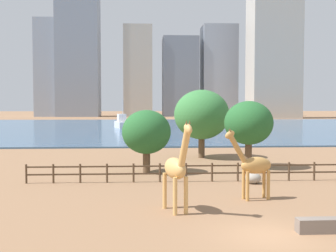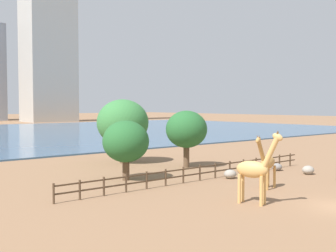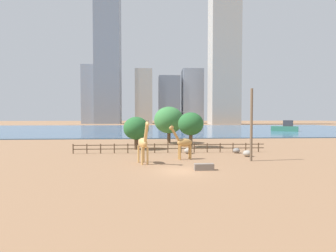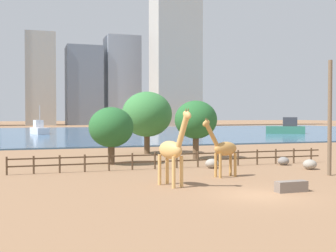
{
  "view_description": "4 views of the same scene",
  "coord_description": "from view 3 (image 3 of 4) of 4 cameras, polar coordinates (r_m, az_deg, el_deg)",
  "views": [
    {
      "loc": [
        -5.01,
        -16.65,
        5.4
      ],
      "look_at": [
        -2.06,
        36.07,
        2.57
      ],
      "focal_mm": 45.0,
      "sensor_mm": 36.0,
      "label": 1
    },
    {
      "loc": [
        -24.11,
        -12.42,
        6.14
      ],
      "look_at": [
        3.87,
        21.12,
        3.98
      ],
      "focal_mm": 45.0,
      "sensor_mm": 36.0,
      "label": 2
    },
    {
      "loc": [
        -2.62,
        -23.39,
        4.95
      ],
      "look_at": [
        0.92,
        31.45,
        2.95
      ],
      "focal_mm": 28.0,
      "sensor_mm": 36.0,
      "label": 3
    },
    {
      "loc": [
        -11.32,
        -19.47,
        4.23
      ],
      "look_at": [
        3.19,
        25.15,
        2.99
      ],
      "focal_mm": 45.0,
      "sensor_mm": 36.0,
      "label": 4
    }
  ],
  "objects": [
    {
      "name": "harbor_water",
      "position": [
        100.54,
        -2.2,
        -0.68
      ],
      "size": [
        180.0,
        86.0,
        0.2
      ],
      "primitive_type": "cube",
      "color": "#3D6084",
      "rests_on": "ground"
    },
    {
      "name": "boulder_small",
      "position": [
        36.68,
        14.66,
        -5.19
      ],
      "size": [
        0.96,
        0.92,
        0.69
      ],
      "primitive_type": "ellipsoid",
      "color": "gray",
      "rests_on": "ground"
    },
    {
      "name": "boat_tug",
      "position": [
        92.54,
        24.18,
        -0.3
      ],
      "size": [
        8.37,
        6.62,
        3.53
      ],
      "rotation": [
        0.0,
        0.0,
        2.6
      ],
      "color": "#337259",
      "rests_on": "harbor_water"
    },
    {
      "name": "skyline_tower_needle",
      "position": [
        189.94,
        5.28,
        6.39
      ],
      "size": [
        14.51,
        13.21,
        38.44
      ],
      "primitive_type": "cube",
      "color": "#939EAD",
      "rests_on": "ground"
    },
    {
      "name": "giraffe_tall",
      "position": [
        30.23,
        3.37,
        -3.64
      ],
      "size": [
        2.92,
        1.1,
        4.05
      ],
      "rotation": [
        0.0,
        0.0,
        3.35
      ],
      "color": "#C18C47",
      "rests_on": "ground"
    },
    {
      "name": "giraffe_companion",
      "position": [
        27.53,
        -5.39,
        -3.7
      ],
      "size": [
        1.47,
        3.02,
        4.64
      ],
      "rotation": [
        0.0,
        0.0,
        5.03
      ],
      "color": "tan",
      "rests_on": "ground"
    },
    {
      "name": "tree_center_broad",
      "position": [
        41.98,
        4.98,
        0.43
      ],
      "size": [
        4.08,
        4.08,
        5.61
      ],
      "color": "brown",
      "rests_on": "ground"
    },
    {
      "name": "skyline_tower_glass",
      "position": [
        170.93,
        12.15,
        15.1
      ],
      "size": [
        17.68,
        13.56,
        87.13
      ],
      "primitive_type": "cube",
      "color": "#B7B2A8",
      "rests_on": "ground"
    },
    {
      "name": "skyline_tower_short",
      "position": [
        191.45,
        -12.98,
        15.48
      ],
      "size": [
        17.21,
        12.76,
        98.91
      ],
      "primitive_type": "cube",
      "color": "gray",
      "rests_on": "ground"
    },
    {
      "name": "boulder_by_pole",
      "position": [
        33.96,
        16.88,
        -5.73
      ],
      "size": [
        1.06,
        1.03,
        0.77
      ],
      "primitive_type": "ellipsoid",
      "color": "gray",
      "rests_on": "ground"
    },
    {
      "name": "enclosure_fence",
      "position": [
        35.72,
        0.27,
        -4.66
      ],
      "size": [
        26.12,
        0.14,
        1.3
      ],
      "color": "#4C3826",
      "rests_on": "ground"
    },
    {
      "name": "boulder_near_fence",
      "position": [
        35.15,
        4.41,
        -5.4
      ],
      "size": [
        1.07,
        1.0,
        0.75
      ],
      "primitive_type": "ellipsoid",
      "color": "gray",
      "rests_on": "ground"
    },
    {
      "name": "tree_left_large",
      "position": [
        48.23,
        0.19,
        1.3
      ],
      "size": [
        5.46,
        5.46,
        6.76
      ],
      "color": "brown",
      "rests_on": "ground"
    },
    {
      "name": "ground_plane",
      "position": [
        103.54,
        -2.24,
        -0.66
      ],
      "size": [
        400.0,
        400.0,
        0.0
      ],
      "primitive_type": "plane",
      "color": "#8C6647"
    },
    {
      "name": "feeding_trough",
      "position": [
        24.64,
        7.84,
        -8.81
      ],
      "size": [
        1.8,
        0.6,
        0.6
      ],
      "primitive_type": "cube",
      "color": "#72665B",
      "rests_on": "ground"
    },
    {
      "name": "boat_ferry",
      "position": [
        97.11,
        -7.9,
        -0.15
      ],
      "size": [
        3.91,
        7.06,
        6.01
      ],
      "rotation": [
        0.0,
        0.0,
        4.95
      ],
      "color": "silver",
      "rests_on": "harbor_water"
    },
    {
      "name": "skyline_block_left",
      "position": [
        189.23,
        -15.61,
        6.59
      ],
      "size": [
        16.78,
        10.27,
        40.11
      ],
      "primitive_type": "cube",
      "color": "#939EAD",
      "rests_on": "ground"
    },
    {
      "name": "skyline_block_right",
      "position": [
        186.94,
        -5.26,
        6.34
      ],
      "size": [
        11.83,
        15.06,
        37.68
      ],
      "primitive_type": "cube",
      "color": "#ADA89E",
      "rests_on": "ground"
    },
    {
      "name": "tree_right_tall",
      "position": [
        39.52,
        -6.94,
        -0.52
      ],
      "size": [
        3.81,
        3.81,
        4.9
      ],
      "color": "brown",
      "rests_on": "ground"
    },
    {
      "name": "utility_pole",
      "position": [
        30.4,
        17.7,
        0.23
      ],
      "size": [
        0.28,
        0.28,
        8.04
      ],
      "primitive_type": "cylinder",
      "color": "brown",
      "rests_on": "ground"
    },
    {
      "name": "skyline_block_central",
      "position": [
        187.93,
        0.23,
        5.66
      ],
      "size": [
        14.87,
        14.6,
        33.3
      ],
      "primitive_type": "cube",
      "color": "slate",
      "rests_on": "ground"
    }
  ]
}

